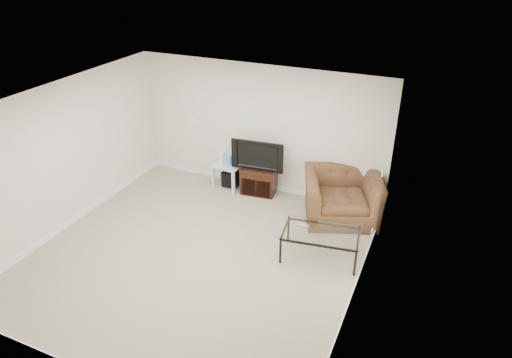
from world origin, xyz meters
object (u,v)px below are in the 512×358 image
at_px(tv_stand, 259,180).
at_px(coffee_table, 320,245).
at_px(television, 259,154).
at_px(recliner, 342,189).
at_px(side_table, 230,175).
at_px(subwoofer, 231,178).

xyz_separation_m(tv_stand, coffee_table, (1.71, -1.55, -0.04)).
bearing_deg(television, tv_stand, 91.07).
height_order(recliner, coffee_table, recliner).
height_order(side_table, coffee_table, side_table).
xyz_separation_m(tv_stand, recliner, (1.71, -0.25, 0.29)).
bearing_deg(subwoofer, tv_stand, -1.65).
relative_size(tv_stand, side_table, 1.27).
bearing_deg(television, recliner, -12.90).
xyz_separation_m(subwoofer, recliner, (2.33, -0.27, 0.39)).
relative_size(recliner, coffee_table, 1.07).
bearing_deg(television, coffee_table, -47.16).
bearing_deg(recliner, side_table, 152.76).
relative_size(tv_stand, recliner, 0.51).
xyz_separation_m(side_table, subwoofer, (0.03, 0.02, -0.07)).
distance_m(television, side_table, 0.89).
distance_m(tv_stand, subwoofer, 0.63).
bearing_deg(tv_stand, side_table, 173.51).
bearing_deg(side_table, recliner, -6.08).
height_order(television, coffee_table, television).
bearing_deg(tv_stand, coffee_table, -48.69).
xyz_separation_m(side_table, coffee_table, (2.36, -1.55, -0.01)).
xyz_separation_m(television, subwoofer, (-0.62, 0.05, -0.67)).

